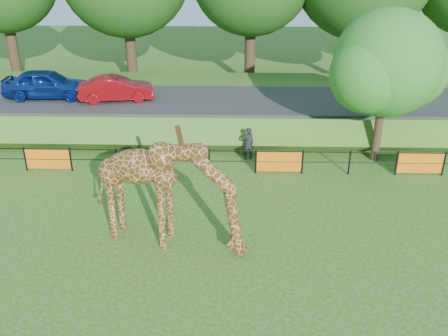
# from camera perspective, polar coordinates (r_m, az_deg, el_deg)

# --- Properties ---
(ground) EXTENTS (90.00, 90.00, 0.00)m
(ground) POSITION_cam_1_polar(r_m,az_deg,el_deg) (14.91, -3.37, -14.09)
(ground) COLOR #245314
(ground) RESTS_ON ground
(giraffe) EXTENTS (5.32, 2.38, 3.75)m
(giraffe) POSITION_cam_1_polar(r_m,az_deg,el_deg) (16.12, -6.28, -2.89)
(giraffe) COLOR #4E2D10
(giraffe) RESTS_ON ground
(perimeter_fence) EXTENTS (28.07, 0.10, 1.10)m
(perimeter_fence) POSITION_cam_1_polar(r_m,az_deg,el_deg) (21.44, -1.71, 0.80)
(perimeter_fence) COLOR black
(perimeter_fence) RESTS_ON ground
(embankment) EXTENTS (40.00, 9.00, 1.30)m
(embankment) POSITION_cam_1_polar(r_m,az_deg,el_deg) (28.39, -0.89, 7.30)
(embankment) COLOR #245314
(embankment) RESTS_ON ground
(road) EXTENTS (40.00, 5.00, 0.12)m
(road) POSITION_cam_1_polar(r_m,az_deg,el_deg) (26.74, -1.04, 7.75)
(road) COLOR #2B2B2D
(road) RESTS_ON embankment
(car_blue) EXTENTS (4.52, 1.92, 1.52)m
(car_blue) POSITION_cam_1_polar(r_m,az_deg,el_deg) (28.36, -19.62, 9.05)
(car_blue) COLOR navy
(car_blue) RESTS_ON road
(car_red) EXTENTS (4.04, 2.03, 1.27)m
(car_red) POSITION_cam_1_polar(r_m,az_deg,el_deg) (26.93, -12.22, 8.85)
(car_red) COLOR #9F0B12
(car_red) RESTS_ON road
(visitor) EXTENTS (0.64, 0.51, 1.52)m
(visitor) POSITION_cam_1_polar(r_m,az_deg,el_deg) (22.71, 2.75, 2.82)
(visitor) COLOR black
(visitor) RESTS_ON ground
(tree_east) EXTENTS (5.40, 4.71, 6.76)m
(tree_east) POSITION_cam_1_polar(r_m,az_deg,el_deg) (22.65, 18.34, 10.90)
(tree_east) COLOR #342117
(tree_east) RESTS_ON ground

